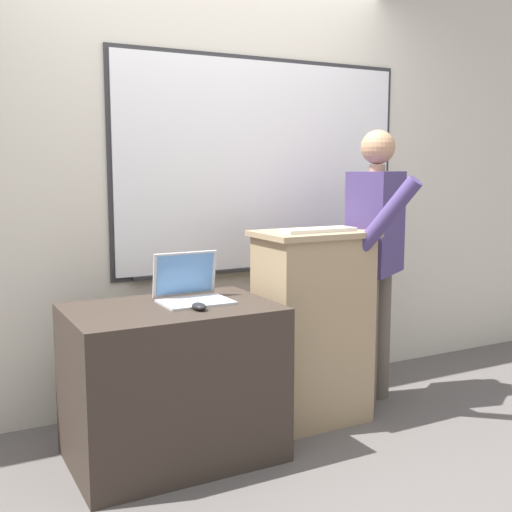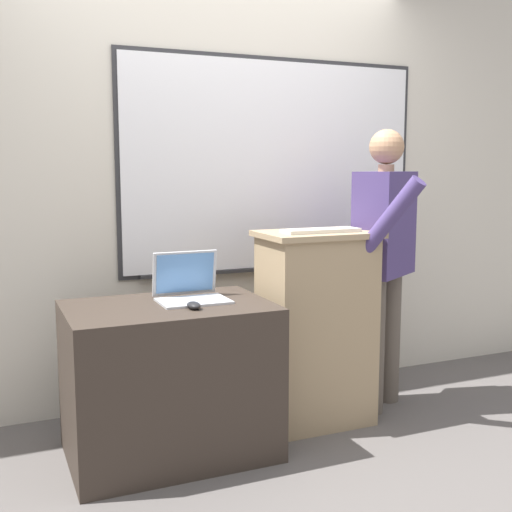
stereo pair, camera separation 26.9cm
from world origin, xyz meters
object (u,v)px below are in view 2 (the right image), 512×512
laptop (189,286)px  side_desk (170,380)px  lectern_podium (316,328)px  computer_mouse_by_laptop (194,305)px  person_presenter (385,251)px  wireless_keyboard (321,231)px

laptop → side_desk: bearing=-148.0°
lectern_podium → laptop: 0.77m
laptop → computer_mouse_by_laptop: bearing=-101.8°
person_presenter → computer_mouse_by_laptop: person_presenter is taller
person_presenter → laptop: 1.19m
person_presenter → laptop: person_presenter is taller
side_desk → computer_mouse_by_laptop: bearing=-59.1°
lectern_podium → wireless_keyboard: size_ratio=2.53×
person_presenter → wireless_keyboard: size_ratio=3.84×
side_desk → computer_mouse_by_laptop: 0.42m
lectern_podium → wireless_keyboard: (-0.01, -0.05, 0.54)m
wireless_keyboard → computer_mouse_by_laptop: wireless_keyboard is taller
side_desk → person_presenter: person_presenter is taller
person_presenter → computer_mouse_by_laptop: (-1.23, -0.26, -0.16)m
side_desk → computer_mouse_by_laptop: computer_mouse_by_laptop is taller
person_presenter → wireless_keyboard: bearing=159.3°
wireless_keyboard → laptop: bearing=175.3°
lectern_podium → person_presenter: (0.46, 0.04, 0.39)m
computer_mouse_by_laptop → person_presenter: bearing=11.9°
wireless_keyboard → side_desk: bearing=-178.4°
wireless_keyboard → lectern_podium: bearing=80.7°
wireless_keyboard → person_presenter: bearing=11.4°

